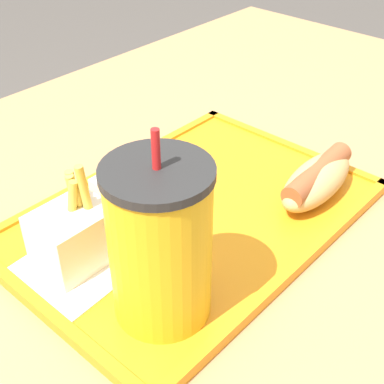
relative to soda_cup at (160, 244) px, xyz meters
The scene contains 7 objects.
dining_table 0.50m from the soda_cup, 147.98° to the right, with size 1.38×0.86×0.73m.
food_tray 0.17m from the soda_cup, 148.79° to the right, with size 0.42×0.29×0.01m.
paper_napkin 0.13m from the soda_cup, 82.55° to the right, with size 0.13×0.11×0.00m.
soda_cup is the anchor object (origin of this frame).
hot_dog_far 0.26m from the soda_cup, behind, with size 0.14×0.06×0.05m.
fries_carton 0.12m from the soda_cup, 82.88° to the right, with size 0.08×0.06×0.11m.
sauce_cup_mayo 0.22m from the soda_cup, 117.45° to the right, with size 0.04×0.04×0.02m.
Camera 1 is at (0.41, 0.36, 1.13)m, focal length 50.00 mm.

